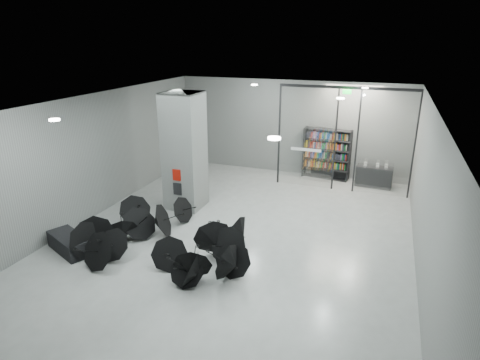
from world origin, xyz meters
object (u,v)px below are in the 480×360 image
(column, at_px, (184,151))
(shop_counter, at_px, (374,177))
(umbrella_cluster, at_px, (166,245))
(bookshelf, at_px, (327,154))
(bench, at_px, (69,243))

(column, xyz_separation_m, shop_counter, (6.12, 4.33, -1.58))
(column, distance_m, umbrella_cluster, 3.86)
(column, bearing_deg, umbrella_cluster, -72.06)
(column, height_order, bookshelf, column)
(bench, relative_size, shop_counter, 1.06)
(bench, bearing_deg, bookshelf, 80.76)
(bench, distance_m, bookshelf, 10.53)
(bench, xyz_separation_m, shop_counter, (7.71, 8.38, 0.18))
(column, xyz_separation_m, umbrella_cluster, (1.07, -3.30, -1.69))
(bookshelf, bearing_deg, column, -122.65)
(column, relative_size, shop_counter, 2.88)
(bench, distance_m, shop_counter, 11.39)
(column, distance_m, bench, 4.69)
(bench, xyz_separation_m, bookshelf, (5.73, 8.79, 0.82))
(column, relative_size, bookshelf, 1.89)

